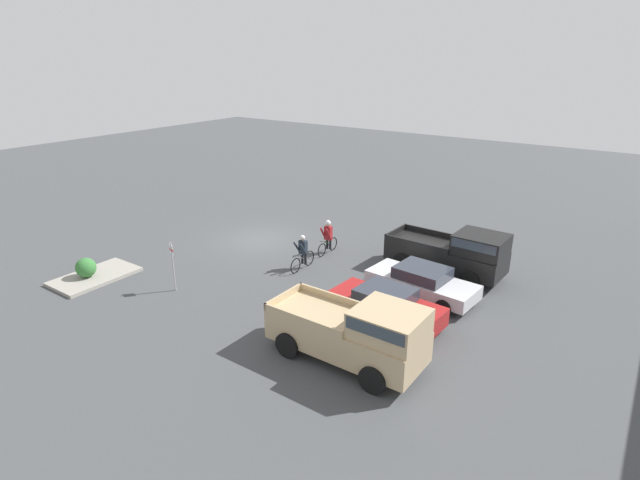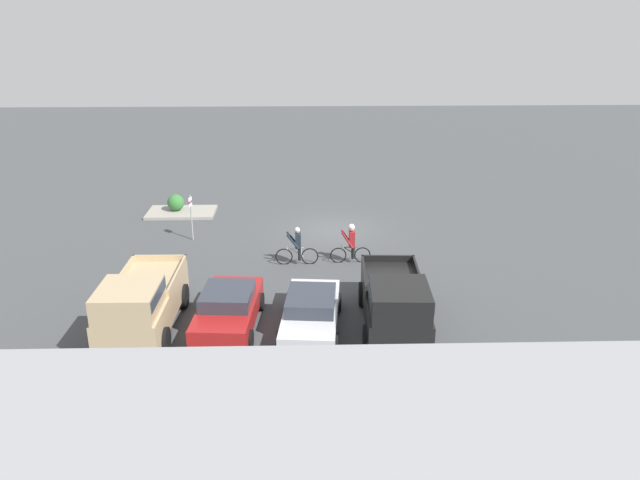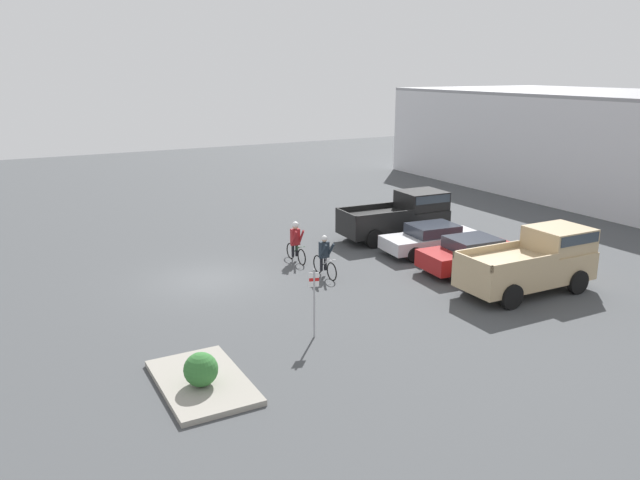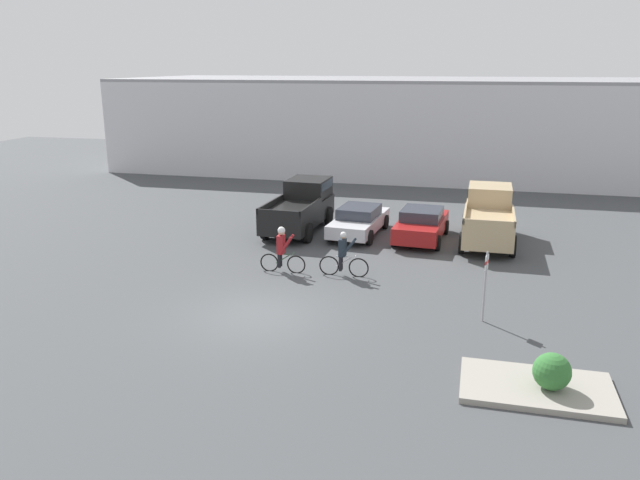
# 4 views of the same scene
# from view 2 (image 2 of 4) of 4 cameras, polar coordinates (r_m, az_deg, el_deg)

# --- Properties ---
(ground_plane) EXTENTS (80.00, 80.00, 0.00)m
(ground_plane) POSITION_cam_2_polar(r_m,az_deg,el_deg) (30.50, 1.26, 0.90)
(ground_plane) COLOR #424447
(pickup_truck_0) EXTENTS (2.38, 5.31, 2.19)m
(pickup_truck_0) POSITION_cam_2_polar(r_m,az_deg,el_deg) (20.80, 6.89, -5.67)
(pickup_truck_0) COLOR black
(pickup_truck_0) RESTS_ON ground_plane
(sedan_0) EXTENTS (2.26, 4.62, 1.31)m
(sedan_0) POSITION_cam_2_polar(r_m,az_deg,el_deg) (21.10, -0.83, -6.54)
(sedan_0) COLOR silver
(sedan_0) RESTS_ON ground_plane
(sedan_1) EXTENTS (2.24, 4.36, 1.41)m
(sedan_1) POSITION_cam_2_polar(r_m,az_deg,el_deg) (21.42, -8.39, -6.21)
(sedan_1) COLOR maroon
(sedan_1) RESTS_ON ground_plane
(pickup_truck_1) EXTENTS (2.26, 5.20, 2.27)m
(pickup_truck_1) POSITION_cam_2_polar(r_m,az_deg,el_deg) (21.34, -16.12, -5.57)
(pickup_truck_1) COLOR tan
(pickup_truck_1) RESTS_ON ground_plane
(cyclist_0) EXTENTS (1.83, 0.46, 1.68)m
(cyclist_0) POSITION_cam_2_polar(r_m,az_deg,el_deg) (26.25, -2.09, -0.56)
(cyclist_0) COLOR black
(cyclist_0) RESTS_ON ground_plane
(cyclist_1) EXTENTS (1.73, 0.46, 1.76)m
(cyclist_1) POSITION_cam_2_polar(r_m,az_deg,el_deg) (26.42, 2.86, -0.23)
(cyclist_1) COLOR black
(cyclist_1) RESTS_ON ground_plane
(fire_lane_sign) EXTENTS (0.11, 0.29, 2.18)m
(fire_lane_sign) POSITION_cam_2_polar(r_m,az_deg,el_deg) (29.43, -11.71, 2.43)
(fire_lane_sign) COLOR #9E9EA3
(fire_lane_sign) RESTS_ON ground_plane
(curb_island) EXTENTS (3.52, 2.13, 0.15)m
(curb_island) POSITION_cam_2_polar(r_m,az_deg,el_deg) (33.72, -12.54, 2.49)
(curb_island) COLOR gray
(curb_island) RESTS_ON ground_plane
(shrub) EXTENTS (0.88, 0.88, 0.88)m
(shrub) POSITION_cam_2_polar(r_m,az_deg,el_deg) (33.72, -13.05, 3.36)
(shrub) COLOR #337033
(shrub) RESTS_ON curb_island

